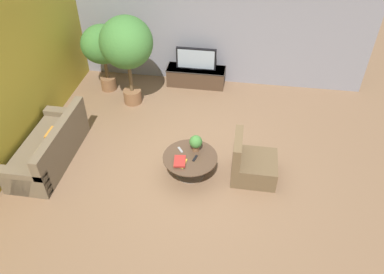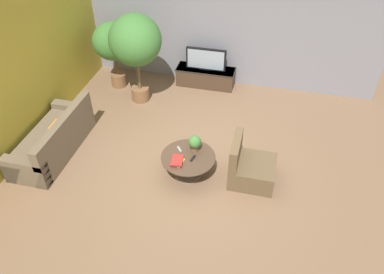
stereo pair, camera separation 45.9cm
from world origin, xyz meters
name	(u,v)px [view 1 (the left image)]	position (x,y,z in m)	size (l,w,h in m)	color
ground_plane	(189,165)	(0.00, 0.00, 0.00)	(24.00, 24.00, 0.00)	brown
back_wall_stone	(211,23)	(0.00, 3.26, 1.50)	(7.40, 0.12, 3.00)	gray
side_wall_left	(12,79)	(-3.26, 0.20, 1.50)	(0.12, 7.40, 3.00)	gold
media_console	(196,76)	(-0.29, 2.94, 0.24)	(1.43, 0.50, 0.45)	#473323
television	(196,59)	(-0.29, 2.94, 0.71)	(0.96, 0.13, 0.53)	black
coffee_table	(190,162)	(0.06, -0.21, 0.29)	(0.99, 0.99, 0.42)	#756656
couch_by_wall	(50,148)	(-2.64, -0.22, 0.28)	(0.84, 1.98, 0.84)	brown
armchair_wicker	(251,164)	(1.16, -0.08, 0.27)	(0.80, 0.76, 0.86)	brown
potted_palm_tall	(103,46)	(-2.38, 2.42, 1.13)	(0.98, 0.98, 1.63)	brown
potted_palm_corner	(126,45)	(-1.64, 1.94, 1.45)	(1.13, 1.13, 2.06)	brown
potted_plant_tabletop	(196,142)	(0.13, -0.01, 0.60)	(0.24, 0.24, 0.31)	brown
book_stack	(180,162)	(-0.10, -0.39, 0.45)	(0.24, 0.31, 0.06)	gold
remote_black	(195,158)	(0.15, -0.24, 0.43)	(0.04, 0.16, 0.02)	black
remote_silver	(180,150)	(-0.15, -0.06, 0.43)	(0.04, 0.16, 0.02)	gray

